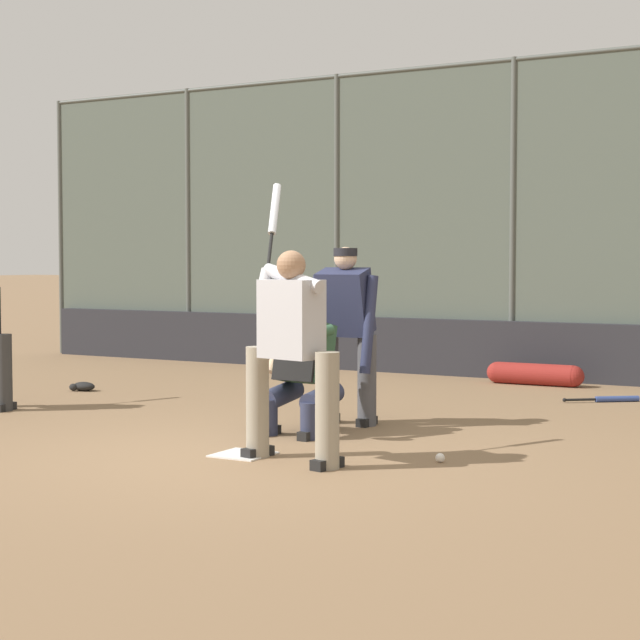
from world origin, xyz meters
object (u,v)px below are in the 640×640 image
at_px(batter_at_plate, 291,347).
at_px(equipment_bag_dugout_side, 535,374).
at_px(spare_bat_near_backstop, 611,399).
at_px(fielding_glove_on_dirt, 83,386).
at_px(umpire_home, 346,330).
at_px(baseball_loose, 440,458).
at_px(catcher_behind_plate, 300,362).

xyz_separation_m(batter_at_plate, equipment_bag_dugout_side, (-0.03, -5.95, -0.76)).
height_order(spare_bat_near_backstop, fielding_glove_on_dirt, fielding_glove_on_dirt).
height_order(umpire_home, spare_bat_near_backstop, umpire_home).
bearing_deg(baseball_loose, catcher_behind_plate, -20.95).
bearing_deg(fielding_glove_on_dirt, catcher_behind_plate, 158.96).
bearing_deg(catcher_behind_plate, fielding_glove_on_dirt, -18.35).
relative_size(catcher_behind_plate, equipment_bag_dugout_side, 1.01).
bearing_deg(fielding_glove_on_dirt, equipment_bag_dugout_side, -144.57).
height_order(umpire_home, fielding_glove_on_dirt, umpire_home).
bearing_deg(catcher_behind_plate, umpire_home, -95.26).
xyz_separation_m(batter_at_plate, fielding_glove_on_dirt, (4.53, -2.70, -0.85)).
distance_m(batter_at_plate, spare_bat_near_backstop, 5.04).
distance_m(catcher_behind_plate, spare_bat_near_backstop, 4.12).
xyz_separation_m(umpire_home, baseball_loose, (-1.53, 1.32, -0.88)).
height_order(fielding_glove_on_dirt, baseball_loose, fielding_glove_on_dirt).
relative_size(batter_at_plate, baseball_loose, 29.87).
relative_size(catcher_behind_plate, umpire_home, 0.75).
height_order(catcher_behind_plate, fielding_glove_on_dirt, catcher_behind_plate).
height_order(umpire_home, baseball_loose, umpire_home).
distance_m(umpire_home, baseball_loose, 2.21).
relative_size(baseball_loose, equipment_bag_dugout_side, 0.06).
height_order(umpire_home, equipment_bag_dugout_side, umpire_home).
bearing_deg(umpire_home, catcher_behind_plate, 78.77).
distance_m(batter_at_plate, equipment_bag_dugout_side, 5.99).
height_order(catcher_behind_plate, umpire_home, umpire_home).
bearing_deg(batter_at_plate, equipment_bag_dugout_side, -78.18).
distance_m(spare_bat_near_backstop, fielding_glove_on_dirt, 6.19).
distance_m(batter_at_plate, catcher_behind_plate, 1.36).
bearing_deg(batter_at_plate, spare_bat_near_backstop, -92.84).
distance_m(catcher_behind_plate, fielding_glove_on_dirt, 4.24).
bearing_deg(spare_bat_near_backstop, umpire_home, -159.24).
relative_size(catcher_behind_plate, fielding_glove_on_dirt, 4.20).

